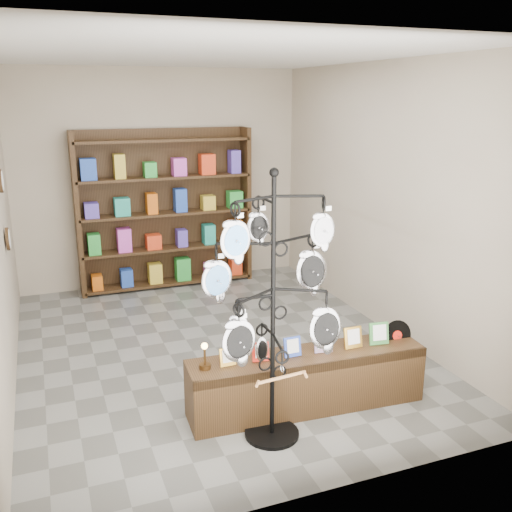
# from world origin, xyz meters

# --- Properties ---
(ground) EXTENTS (5.00, 5.00, 0.00)m
(ground) POSITION_xyz_m (0.00, 0.00, 0.00)
(ground) COLOR slate
(ground) RESTS_ON ground
(room_envelope) EXTENTS (5.00, 5.00, 5.00)m
(room_envelope) POSITION_xyz_m (0.00, 0.00, 1.85)
(room_envelope) COLOR #B0A48E
(room_envelope) RESTS_ON ground
(display_tree) EXTENTS (1.10, 0.90, 2.14)m
(display_tree) POSITION_xyz_m (-0.06, -1.75, 1.24)
(display_tree) COLOR black
(display_tree) RESTS_ON ground
(front_shelf) EXTENTS (2.09, 0.54, 0.73)m
(front_shelf) POSITION_xyz_m (0.38, -1.46, 0.26)
(front_shelf) COLOR black
(front_shelf) RESTS_ON ground
(back_shelving) EXTENTS (2.42, 0.36, 2.20)m
(back_shelving) POSITION_xyz_m (0.00, 2.30, 1.03)
(back_shelving) COLOR black
(back_shelving) RESTS_ON ground
(wall_clocks) EXTENTS (0.03, 0.24, 0.84)m
(wall_clocks) POSITION_xyz_m (-1.97, 0.80, 1.50)
(wall_clocks) COLOR black
(wall_clocks) RESTS_ON ground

